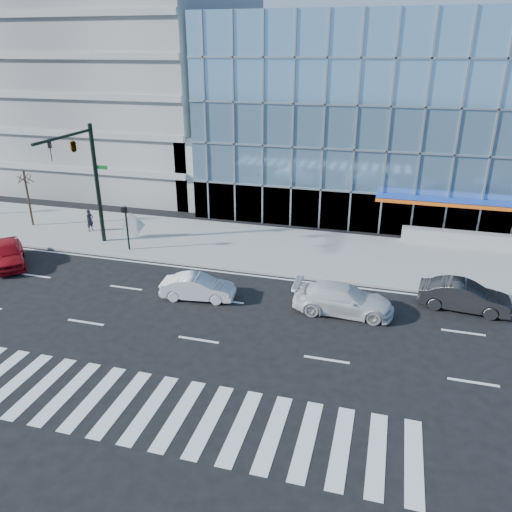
# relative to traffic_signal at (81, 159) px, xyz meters

# --- Properties ---
(ground) EXTENTS (160.00, 160.00, 0.00)m
(ground) POSITION_rel_traffic_signal_xyz_m (11.00, -4.57, -6.16)
(ground) COLOR black
(ground) RESTS_ON ground
(sidewalk) EXTENTS (120.00, 8.00, 0.15)m
(sidewalk) POSITION_rel_traffic_signal_xyz_m (11.00, 3.43, -6.09)
(sidewalk) COLOR gray
(sidewalk) RESTS_ON ground
(theatre_building) EXTENTS (42.00, 26.00, 15.00)m
(theatre_building) POSITION_rel_traffic_signal_xyz_m (25.00, 21.43, 1.34)
(theatre_building) COLOR #78A5C8
(theatre_building) RESTS_ON ground
(parking_garage) EXTENTS (24.00, 24.00, 20.00)m
(parking_garage) POSITION_rel_traffic_signal_xyz_m (-9.00, 21.43, 3.84)
(parking_garage) COLOR gray
(parking_garage) RESTS_ON ground
(ramp_block) EXTENTS (6.00, 8.00, 6.00)m
(ramp_block) POSITION_rel_traffic_signal_xyz_m (5.00, 13.43, -3.16)
(ramp_block) COLOR gray
(ramp_block) RESTS_ON ground
(traffic_signal) EXTENTS (1.14, 5.74, 8.00)m
(traffic_signal) POSITION_rel_traffic_signal_xyz_m (0.00, 0.00, 0.00)
(traffic_signal) COLOR black
(traffic_signal) RESTS_ON sidewalk
(ped_signal_post) EXTENTS (0.30, 0.33, 3.00)m
(ped_signal_post) POSITION_rel_traffic_signal_xyz_m (2.50, 0.37, -4.02)
(ped_signal_post) COLOR black
(ped_signal_post) RESTS_ON sidewalk
(street_tree_near) EXTENTS (1.10, 1.10, 4.23)m
(street_tree_near) POSITION_rel_traffic_signal_xyz_m (-7.00, 2.93, -2.39)
(street_tree_near) COLOR #332319
(street_tree_near) RESTS_ON sidewalk
(white_suv) EXTENTS (5.11, 2.08, 1.48)m
(white_suv) POSITION_rel_traffic_signal_xyz_m (17.17, -4.12, -5.42)
(white_suv) COLOR silver
(white_suv) RESTS_ON ground
(white_sedan) EXTENTS (4.13, 1.86, 1.31)m
(white_sedan) POSITION_rel_traffic_signal_xyz_m (9.44, -4.64, -5.51)
(white_sedan) COLOR silver
(white_sedan) RESTS_ON ground
(dark_sedan) EXTENTS (4.69, 2.06, 1.50)m
(dark_sedan) POSITION_rel_traffic_signal_xyz_m (23.17, -2.11, -5.42)
(dark_sedan) COLOR black
(dark_sedan) RESTS_ON ground
(red_sedan) EXTENTS (4.36, 4.60, 1.54)m
(red_sedan) POSITION_rel_traffic_signal_xyz_m (-3.67, -3.60, -5.39)
(red_sedan) COLOR #A60C16
(red_sedan) RESTS_ON ground
(pedestrian) EXTENTS (0.52, 0.66, 1.60)m
(pedestrian) POSITION_rel_traffic_signal_xyz_m (-2.03, 2.99, -5.22)
(pedestrian) COLOR black
(pedestrian) RESTS_ON sidewalk
(tilted_panel) EXTENTS (1.82, 0.21, 1.83)m
(tilted_panel) POSITION_rel_traffic_signal_xyz_m (1.71, 2.57, -5.10)
(tilted_panel) COLOR #A9A9A9
(tilted_panel) RESTS_ON sidewalk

